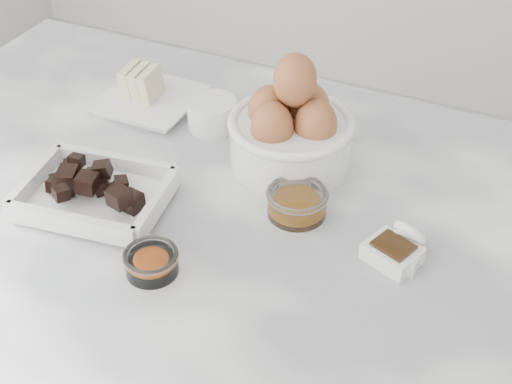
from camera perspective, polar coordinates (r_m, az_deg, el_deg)
marble_slab at (r=0.93m, az=-1.90°, el=-3.62°), size 1.20×0.80×0.04m
chocolate_dish at (r=0.96m, az=-12.79°, el=0.06°), size 0.21×0.17×0.05m
butter_plate at (r=1.16m, az=-8.59°, el=7.82°), size 0.15×0.15×0.06m
sugar_ramekin at (r=1.09m, az=-3.53°, el=6.35°), size 0.08×0.08×0.05m
egg_bowl at (r=0.99m, az=2.83°, el=5.07°), size 0.18×0.18×0.17m
honey_bowl at (r=0.92m, az=3.30°, el=-0.83°), size 0.08×0.08×0.04m
zest_bowl at (r=0.85m, az=-8.37°, el=-5.51°), size 0.07×0.07×0.03m
vanilla_spoon at (r=0.88m, az=11.20°, el=-4.40°), size 0.08×0.09×0.05m
salt_spoon at (r=0.88m, az=11.54°, el=-4.55°), size 0.05×0.07×0.04m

